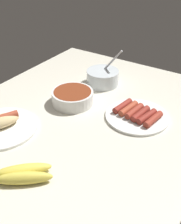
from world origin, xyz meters
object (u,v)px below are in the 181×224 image
banana_bunch (23,174)px  plate_hotdog_assembled (1,124)px  bowl_chili (73,97)px  bowl_coleslaw (103,77)px  plate_sausages (137,115)px

banana_bunch → plate_hotdog_assembled: plate_hotdog_assembled is taller
banana_bunch → bowl_chili: 41.66cm
banana_bunch → bowl_chili: size_ratio=1.02×
banana_bunch → plate_hotdog_assembled: (12.59, 23.12, -0.06)cm
bowl_chili → plate_hotdog_assembled: size_ratio=0.67×
banana_bunch → plate_hotdog_assembled: 26.33cm
bowl_coleslaw → banana_bunch: bearing=-170.0°
bowl_coleslaw → plate_hotdog_assembled: (-47.64, 12.49, -1.91)cm
bowl_coleslaw → plate_sausages: bearing=-122.9°
bowl_coleslaw → bowl_chili: size_ratio=0.97×
bowl_coleslaw → plate_hotdog_assembled: bowl_coleslaw is taller
banana_bunch → bowl_chili: (39.80, 12.23, 1.17)cm
bowl_chili → plate_hotdog_assembled: bearing=158.2°
banana_bunch → bowl_chili: bowl_chili is taller
bowl_coleslaw → banana_bunch: bowl_coleslaw is taller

